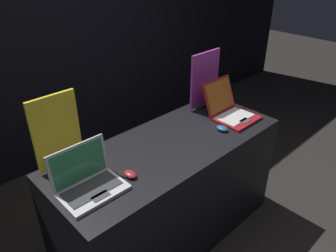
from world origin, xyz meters
TOP-DOWN VIEW (x-y plane):
  - wall_back at (0.00, 1.97)m, footprint 8.00×0.05m
  - display_counter at (0.00, 0.35)m, footprint 1.73×0.70m
  - laptop_front at (-0.66, 0.33)m, footprint 0.36×0.27m
  - mouse_front at (-0.42, 0.25)m, footprint 0.06×0.09m
  - promo_stand_front at (-0.66, 0.63)m, footprint 0.29×0.07m
  - laptop_back at (0.63, 0.31)m, footprint 0.32×0.38m
  - mouse_back at (0.42, 0.21)m, footprint 0.07×0.10m
  - promo_stand_back at (0.63, 0.59)m, footprint 0.32×0.07m

SIDE VIEW (x-z plane):
  - display_counter at x=0.00m, z-range 0.00..0.88m
  - mouse_front at x=-0.42m, z-range 0.88..0.91m
  - mouse_back at x=0.42m, z-range 0.88..0.91m
  - laptop_front at x=-0.66m, z-range 0.81..1.06m
  - laptop_back at x=0.63m, z-range 0.80..1.08m
  - promo_stand_back at x=0.63m, z-range 0.87..1.34m
  - promo_stand_front at x=-0.66m, z-range 0.87..1.35m
  - wall_back at x=0.00m, z-range 0.00..2.80m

